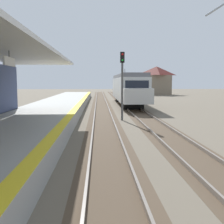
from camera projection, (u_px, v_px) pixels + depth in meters
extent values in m
cube|color=#999993|center=(26.00, 127.00, 15.34)|extent=(5.00, 80.00, 0.90)
cube|color=yellow|center=(67.00, 119.00, 15.40)|extent=(0.50, 80.00, 0.01)
cube|color=white|center=(9.00, 61.00, 11.58)|extent=(0.08, 1.40, 0.36)
cylinder|color=#333333|center=(9.00, 54.00, 11.54)|extent=(0.03, 0.03, 0.27)
cube|color=#4C3D2D|center=(104.00, 124.00, 19.58)|extent=(2.34, 120.00, 0.01)
cube|color=slate|center=(94.00, 123.00, 19.53)|extent=(0.08, 120.00, 0.15)
cube|color=slate|center=(114.00, 123.00, 19.60)|extent=(0.08, 120.00, 0.15)
cube|color=#4C3D2D|center=(151.00, 123.00, 19.74)|extent=(2.34, 120.00, 0.01)
cube|color=slate|center=(141.00, 122.00, 19.70)|extent=(0.08, 120.00, 0.15)
cube|color=slate|center=(161.00, 122.00, 19.77)|extent=(0.08, 120.00, 0.15)
cube|color=silver|center=(127.00, 89.00, 35.98)|extent=(2.90, 18.00, 2.70)
cube|color=slate|center=(127.00, 76.00, 35.80)|extent=(2.67, 18.00, 0.44)
cube|color=black|center=(137.00, 87.00, 26.98)|extent=(2.32, 0.06, 1.21)
cube|color=silver|center=(138.00, 96.00, 26.30)|extent=(2.78, 1.60, 1.49)
cube|color=black|center=(138.00, 85.00, 36.00)|extent=(0.04, 15.84, 0.86)
cylinder|color=#333333|center=(125.00, 72.00, 39.30)|extent=(0.06, 0.06, 0.90)
cube|color=black|center=(133.00, 105.00, 30.36)|extent=(2.17, 2.20, 0.72)
cube|color=black|center=(123.00, 99.00, 41.97)|extent=(2.17, 2.20, 0.72)
cylinder|color=#4C4C4C|center=(122.00, 92.00, 21.13)|extent=(0.16, 0.16, 4.40)
cube|color=black|center=(122.00, 57.00, 20.85)|extent=(0.32, 0.24, 0.80)
sphere|color=red|center=(122.00, 54.00, 20.68)|extent=(0.16, 0.16, 0.16)
sphere|color=green|center=(122.00, 60.00, 20.73)|extent=(0.16, 0.16, 0.16)
cube|color=#7F705B|center=(156.00, 85.00, 63.39)|extent=(6.00, 4.80, 4.40)
pyramid|color=maroon|center=(157.00, 71.00, 63.04)|extent=(6.60, 5.28, 2.00)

